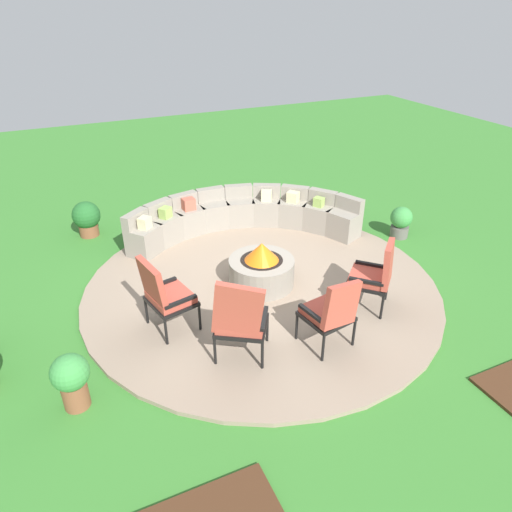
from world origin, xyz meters
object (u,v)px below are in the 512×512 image
(lounge_chair_back_right, at_px, (375,274))
(potted_plant_3, at_px, (87,217))
(potted_plant_0, at_px, (401,221))
(fire_pit, at_px, (262,269))
(potted_plant_4, at_px, (71,378))
(lounge_chair_front_right, at_px, (240,319))
(curved_stone_bench, at_px, (242,217))
(lounge_chair_back_left, at_px, (332,311))
(lounge_chair_front_left, at_px, (164,294))

(lounge_chair_back_right, bearing_deg, potted_plant_3, 84.77)
(lounge_chair_back_right, relative_size, potted_plant_0, 1.77)
(fire_pit, xyz_separation_m, potted_plant_4, (-2.85, -1.30, 0.06))
(lounge_chair_front_right, bearing_deg, potted_plant_3, 138.27)
(fire_pit, height_order, potted_plant_3, fire_pit)
(lounge_chair_back_right, height_order, potted_plant_0, lounge_chair_back_right)
(fire_pit, distance_m, potted_plant_4, 3.13)
(curved_stone_bench, relative_size, potted_plant_0, 6.94)
(lounge_chair_back_left, distance_m, potted_plant_3, 5.18)
(lounge_chair_back_left, bearing_deg, potted_plant_3, 106.98)
(lounge_chair_front_left, height_order, potted_plant_0, lounge_chair_front_left)
(lounge_chair_back_left, relative_size, lounge_chair_back_right, 0.98)
(lounge_chair_back_right, relative_size, potted_plant_3, 1.56)
(lounge_chair_front_left, relative_size, potted_plant_3, 1.60)
(potted_plant_0, bearing_deg, lounge_chair_back_left, -143.56)
(lounge_chair_front_right, xyz_separation_m, potted_plant_0, (4.00, 1.88, -0.33))
(potted_plant_0, bearing_deg, lounge_chair_front_left, -168.31)
(lounge_chair_back_left, height_order, potted_plant_0, lounge_chair_back_left)
(lounge_chair_front_right, height_order, lounge_chair_back_left, lounge_chair_front_right)
(lounge_chair_front_left, distance_m, potted_plant_3, 3.49)
(lounge_chair_back_right, bearing_deg, potted_plant_4, 137.58)
(potted_plant_4, bearing_deg, lounge_chair_back_left, -6.68)
(lounge_chair_back_left, distance_m, potted_plant_0, 3.63)
(fire_pit, relative_size, lounge_chair_front_right, 0.85)
(curved_stone_bench, xyz_separation_m, lounge_chair_front_left, (-2.05, -2.26, 0.25))
(fire_pit, relative_size, curved_stone_bench, 0.24)
(potted_plant_0, bearing_deg, curved_stone_bench, 153.68)
(lounge_chair_front_right, distance_m, lounge_chair_back_right, 2.12)
(potted_plant_4, bearing_deg, lounge_chair_back_right, 1.64)
(curved_stone_bench, relative_size, lounge_chair_front_right, 3.49)
(potted_plant_0, bearing_deg, lounge_chair_back_right, -138.51)
(potted_plant_3, bearing_deg, lounge_chair_back_left, -63.23)
(lounge_chair_back_right, height_order, potted_plant_4, lounge_chair_back_right)
(lounge_chair_front_left, distance_m, lounge_chair_back_right, 2.86)
(potted_plant_3, relative_size, potted_plant_4, 0.97)
(fire_pit, height_order, lounge_chair_back_right, lounge_chair_back_right)
(lounge_chair_back_right, bearing_deg, fire_pit, 90.57)
(fire_pit, bearing_deg, potted_plant_0, 9.15)
(curved_stone_bench, xyz_separation_m, lounge_chair_back_left, (-0.29, -3.44, 0.22))
(lounge_chair_back_right, distance_m, potted_plant_0, 2.55)
(curved_stone_bench, distance_m, potted_plant_4, 4.52)
(fire_pit, xyz_separation_m, lounge_chair_back_left, (0.16, -1.65, 0.26))
(lounge_chair_front_right, relative_size, lounge_chair_back_left, 1.15)
(potted_plant_4, bearing_deg, potted_plant_0, 16.87)
(fire_pit, xyz_separation_m, lounge_chair_front_right, (-0.94, -1.39, 0.31))
(lounge_chair_front_right, height_order, potted_plant_3, lounge_chair_front_right)
(curved_stone_bench, bearing_deg, fire_pit, -104.09)
(potted_plant_0, bearing_deg, potted_plant_4, -163.13)
(fire_pit, relative_size, potted_plant_4, 1.45)
(fire_pit, distance_m, lounge_chair_back_right, 1.69)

